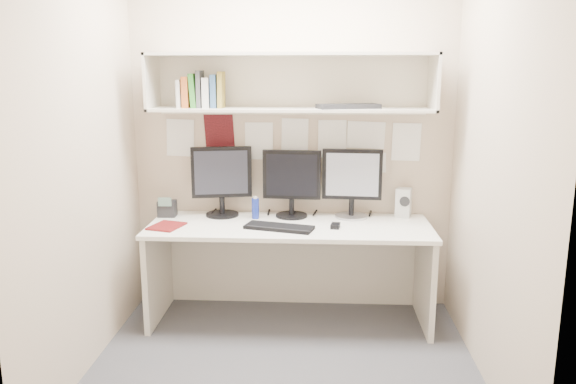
# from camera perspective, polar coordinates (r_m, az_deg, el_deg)

# --- Properties ---
(floor) EXTENTS (2.40, 2.00, 0.01)m
(floor) POSITION_cam_1_polar(r_m,az_deg,el_deg) (3.68, -0.39, -17.09)
(floor) COLOR #424247
(floor) RESTS_ON ground
(wall_back) EXTENTS (2.40, 0.02, 2.60)m
(wall_back) POSITION_cam_1_polar(r_m,az_deg,el_deg) (4.23, 0.43, 5.46)
(wall_back) COLOR #BDA891
(wall_back) RESTS_ON ground
(wall_front) EXTENTS (2.40, 0.02, 2.60)m
(wall_front) POSITION_cam_1_polar(r_m,az_deg,el_deg) (2.26, -2.02, -0.56)
(wall_front) COLOR #BDA891
(wall_front) RESTS_ON ground
(wall_left) EXTENTS (0.02, 2.00, 2.60)m
(wall_left) POSITION_cam_1_polar(r_m,az_deg,el_deg) (3.53, -20.31, 3.32)
(wall_left) COLOR #BDA891
(wall_left) RESTS_ON ground
(wall_right) EXTENTS (0.02, 2.00, 2.60)m
(wall_right) POSITION_cam_1_polar(r_m,az_deg,el_deg) (3.39, 20.32, 2.98)
(wall_right) COLOR #BDA891
(wall_right) RESTS_ON ground
(desk) EXTENTS (2.00, 0.70, 0.73)m
(desk) POSITION_cam_1_polar(r_m,az_deg,el_deg) (4.11, 0.17, -8.17)
(desk) COLOR white
(desk) RESTS_ON floor
(overhead_hutch) EXTENTS (2.00, 0.38, 0.40)m
(overhead_hutch) POSITION_cam_1_polar(r_m,az_deg,el_deg) (4.06, 0.34, 11.12)
(overhead_hutch) COLOR beige
(overhead_hutch) RESTS_ON wall_back
(pinned_papers) EXTENTS (1.92, 0.01, 0.48)m
(pinned_papers) POSITION_cam_1_polar(r_m,az_deg,el_deg) (4.23, 0.42, 4.78)
(pinned_papers) COLOR white
(pinned_papers) RESTS_ON wall_back
(monitor_left) EXTENTS (0.45, 0.25, 0.52)m
(monitor_left) POSITION_cam_1_polar(r_m,az_deg,el_deg) (4.20, -6.76, 1.32)
(monitor_left) COLOR black
(monitor_left) RESTS_ON desk
(monitor_center) EXTENTS (0.43, 0.24, 0.50)m
(monitor_center) POSITION_cam_1_polar(r_m,az_deg,el_deg) (4.15, 0.37, 1.12)
(monitor_center) COLOR black
(monitor_center) RESTS_ON desk
(monitor_right) EXTENTS (0.44, 0.24, 0.51)m
(monitor_right) POSITION_cam_1_polar(r_m,az_deg,el_deg) (4.15, 6.52, 1.11)
(monitor_right) COLOR #A5A5AA
(monitor_right) RESTS_ON desk
(keyboard) EXTENTS (0.50, 0.29, 0.02)m
(keyboard) POSITION_cam_1_polar(r_m,az_deg,el_deg) (3.88, -0.91, -3.61)
(keyboard) COLOR black
(keyboard) RESTS_ON desk
(mouse) EXTENTS (0.07, 0.10, 0.03)m
(mouse) POSITION_cam_1_polar(r_m,az_deg,el_deg) (3.91, 4.83, -3.44)
(mouse) COLOR black
(mouse) RESTS_ON desk
(speaker) EXTENTS (0.13, 0.14, 0.22)m
(speaker) POSITION_cam_1_polar(r_m,az_deg,el_deg) (4.26, 11.65, -1.05)
(speaker) COLOR #B8B9B4
(speaker) RESTS_ON desk
(blue_bottle) EXTENTS (0.05, 0.05, 0.17)m
(blue_bottle) POSITION_cam_1_polar(r_m,az_deg,el_deg) (4.14, -3.33, -1.64)
(blue_bottle) COLOR navy
(blue_bottle) RESTS_ON desk
(maroon_notebook) EXTENTS (0.25, 0.28, 0.01)m
(maroon_notebook) POSITION_cam_1_polar(r_m,az_deg,el_deg) (4.01, -12.23, -3.41)
(maroon_notebook) COLOR #611011
(maroon_notebook) RESTS_ON desk
(desk_phone) EXTENTS (0.13, 0.12, 0.16)m
(desk_phone) POSITION_cam_1_polar(r_m,az_deg,el_deg) (4.29, -12.17, -1.63)
(desk_phone) COLOR black
(desk_phone) RESTS_ON desk
(book_stack) EXTENTS (0.32, 0.16, 0.26)m
(book_stack) POSITION_cam_1_polar(r_m,az_deg,el_deg) (4.09, -8.76, 10.07)
(book_stack) COLOR beige
(book_stack) RESTS_ON overhead_hutch
(hutch_tray) EXTENTS (0.46, 0.29, 0.03)m
(hutch_tray) POSITION_cam_1_polar(r_m,az_deg,el_deg) (3.98, 6.15, 8.66)
(hutch_tray) COLOR black
(hutch_tray) RESTS_ON overhead_hutch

